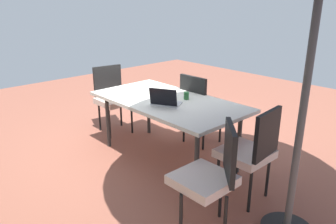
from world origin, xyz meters
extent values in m
cube|color=#935442|center=(0.00, 0.00, -0.01)|extent=(10.00, 10.00, 0.02)
cube|color=silver|center=(0.00, 0.00, 0.75)|extent=(1.92, 1.01, 0.04)
cylinder|color=#333333|center=(-0.81, -0.35, 0.37)|extent=(0.05, 0.05, 0.73)
cylinder|color=#333333|center=(0.81, -0.35, 0.37)|extent=(0.05, 0.05, 0.73)
cylinder|color=#333333|center=(-0.81, 0.35, 0.37)|extent=(0.05, 0.05, 0.73)
cylinder|color=#333333|center=(0.81, 0.35, 0.37)|extent=(0.05, 0.05, 0.73)
cylinder|color=#4C4C4C|center=(-1.75, 0.22, 1.14)|extent=(0.06, 0.06, 2.28)
cube|color=beige|center=(1.18, -0.01, 0.49)|extent=(0.46, 0.46, 0.08)
cube|color=black|center=(1.39, -0.04, 0.76)|extent=(0.10, 0.44, 0.45)
cylinder|color=black|center=(1.03, 0.19, 0.23)|extent=(0.03, 0.03, 0.45)
cylinder|color=black|center=(0.97, -0.16, 0.23)|extent=(0.03, 0.03, 0.45)
cylinder|color=black|center=(1.38, 0.14, 0.23)|extent=(0.03, 0.03, 0.45)
cylinder|color=black|center=(1.33, -0.21, 0.23)|extent=(0.03, 0.03, 0.45)
cube|color=beige|center=(-1.21, 0.71, 0.49)|extent=(0.46, 0.46, 0.08)
cube|color=black|center=(-1.36, 0.57, 0.76)|extent=(0.34, 0.34, 0.45)
cylinder|color=black|center=(-0.95, 0.71, 0.23)|extent=(0.03, 0.03, 0.45)
cylinder|color=black|center=(-1.21, 0.97, 0.23)|extent=(0.03, 0.03, 0.45)
cylinder|color=black|center=(-1.21, 0.46, 0.23)|extent=(0.03, 0.03, 0.45)
cylinder|color=black|center=(-1.46, 0.71, 0.23)|extent=(0.03, 0.03, 0.45)
cube|color=beige|center=(-1.15, 0.04, 0.49)|extent=(0.46, 0.46, 0.08)
cube|color=black|center=(-1.36, 0.02, 0.76)|extent=(0.08, 0.44, 0.45)
cylinder|color=black|center=(-0.96, -0.13, 0.23)|extent=(0.03, 0.03, 0.45)
cylinder|color=black|center=(-0.99, 0.23, 0.23)|extent=(0.03, 0.03, 0.45)
cylinder|color=black|center=(-1.32, -0.16, 0.23)|extent=(0.03, 0.03, 0.45)
cylinder|color=black|center=(-1.35, 0.20, 0.23)|extent=(0.03, 0.03, 0.45)
cube|color=beige|center=(0.05, -0.69, 0.49)|extent=(0.46, 0.46, 0.08)
cube|color=black|center=(0.04, -0.48, 0.76)|extent=(0.44, 0.05, 0.45)
cylinder|color=black|center=(-0.13, -0.87, 0.23)|extent=(0.03, 0.03, 0.45)
cylinder|color=black|center=(0.23, -0.87, 0.23)|extent=(0.03, 0.03, 0.45)
cylinder|color=black|center=(-0.14, -0.51, 0.23)|extent=(0.03, 0.03, 0.45)
cylinder|color=black|center=(0.22, -0.51, 0.23)|extent=(0.03, 0.03, 0.45)
cube|color=#B7B7BC|center=(-0.11, 0.13, 0.78)|extent=(0.39, 0.34, 0.02)
cube|color=black|center=(-0.16, 0.22, 0.89)|extent=(0.31, 0.19, 0.20)
cylinder|color=#286B33|center=(-0.13, -0.18, 0.82)|extent=(0.06, 0.06, 0.09)
camera|label=1|loc=(-2.81, 2.59, 1.94)|focal=35.55mm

